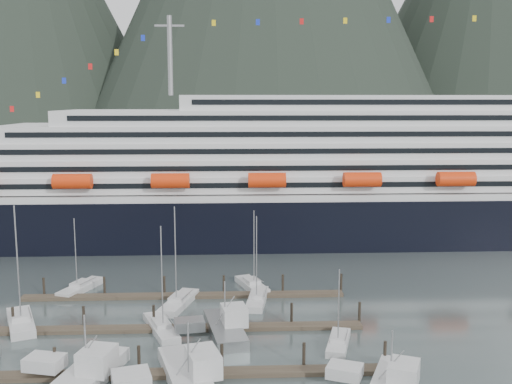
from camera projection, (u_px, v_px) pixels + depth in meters
ground at (215, 338)px, 74.27m from camera, size 1600.00×1600.00×0.00m
cruise_ship at (360, 182)px, 128.05m from camera, size 210.00×30.40×50.30m
dock_near at (167, 373)px, 64.18m from camera, size 48.18×2.28×3.20m
dock_mid at (177, 328)px, 77.02m from camera, size 48.18×2.28×3.20m
dock_far at (184, 295)px, 89.85m from camera, size 48.18×2.28×3.20m
sailboat_a at (21, 323)px, 78.25m from camera, size 6.70×10.67×16.77m
sailboat_b at (179, 303)px, 86.12m from camera, size 5.38×10.68×15.14m
sailboat_d at (161, 328)px, 76.55m from camera, size 5.84×10.44×14.35m
sailboat_e at (81, 288)px, 93.00m from camera, size 5.78×9.80×12.05m
sailboat_f at (252, 285)px, 94.19m from camera, size 5.36×9.08×13.02m
sailboat_g at (257, 299)px, 87.61m from camera, size 3.93×10.17×13.44m
sailboat_h at (338, 343)px, 71.90m from camera, size 4.34×8.15×10.10m
trawler_b at (85, 374)px, 62.43m from camera, size 10.38×13.19×8.22m
trawler_c at (187, 378)px, 61.47m from camera, size 11.80×15.82×7.86m
trawler_e at (224, 328)px, 75.29m from camera, size 9.37×12.28×7.68m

